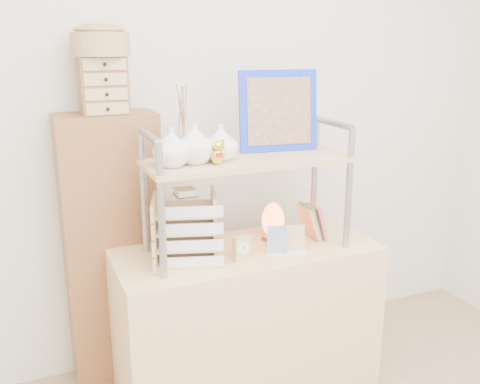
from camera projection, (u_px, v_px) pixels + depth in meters
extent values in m
cube|color=silver|center=(208.00, 115.00, 2.72)|extent=(3.40, 0.02, 2.60)
cube|color=tan|center=(247.00, 322.00, 2.54)|extent=(1.20, 0.50, 0.75)
cube|color=brown|center=(114.00, 253.00, 2.58)|extent=(0.45, 0.24, 1.35)
cylinder|color=gray|center=(161.00, 212.00, 2.06)|extent=(0.03, 0.03, 0.55)
cylinder|color=gray|center=(144.00, 193.00, 2.33)|extent=(0.03, 0.03, 0.55)
cylinder|color=gray|center=(149.00, 136.00, 2.12)|extent=(0.03, 0.30, 0.03)
cylinder|color=gray|center=(349.00, 189.00, 2.39)|extent=(0.03, 0.03, 0.55)
cylinder|color=gray|center=(315.00, 174.00, 2.65)|extent=(0.03, 0.03, 0.55)
cylinder|color=gray|center=(334.00, 123.00, 2.44)|extent=(0.03, 0.30, 0.03)
cube|color=tan|center=(248.00, 161.00, 2.32)|extent=(0.90, 0.34, 0.02)
imported|color=silver|center=(171.00, 147.00, 2.15)|extent=(0.15, 0.15, 0.16)
imported|color=silver|center=(195.00, 143.00, 2.20)|extent=(0.16, 0.16, 0.17)
imported|color=silver|center=(221.00, 142.00, 2.27)|extent=(0.15, 0.15, 0.15)
cylinder|color=#275DAA|center=(183.00, 146.00, 2.32)|extent=(0.07, 0.07, 0.10)
cube|color=#162DCF|center=(278.00, 111.00, 2.43)|extent=(0.37, 0.10, 0.37)
cube|color=brown|center=(279.00, 111.00, 2.42)|extent=(0.30, 0.08, 0.30)
cube|color=#C05465|center=(317.00, 221.00, 2.55)|extent=(0.06, 0.12, 0.17)
cube|color=#628C46|center=(311.00, 220.00, 2.55)|extent=(0.07, 0.12, 0.17)
cube|color=tan|center=(309.00, 222.00, 2.53)|extent=(0.07, 0.13, 0.16)
cube|color=tan|center=(186.00, 257.00, 2.33)|extent=(0.32, 0.31, 0.01)
cube|color=white|center=(195.00, 262.00, 2.21)|extent=(0.23, 0.08, 0.05)
cube|color=tan|center=(185.00, 241.00, 2.31)|extent=(0.32, 0.31, 0.01)
cube|color=white|center=(194.00, 246.00, 2.19)|extent=(0.23, 0.08, 0.05)
cube|color=tan|center=(185.00, 226.00, 2.29)|extent=(0.32, 0.31, 0.01)
cube|color=white|center=(194.00, 229.00, 2.17)|extent=(0.23, 0.08, 0.05)
cube|color=tan|center=(184.00, 209.00, 2.27)|extent=(0.32, 0.31, 0.01)
cube|color=white|center=(193.00, 212.00, 2.15)|extent=(0.23, 0.08, 0.05)
cube|color=beige|center=(185.00, 192.00, 2.23)|extent=(0.08, 0.08, 0.03)
cylinder|color=brown|center=(272.00, 237.00, 2.55)|extent=(0.10, 0.10, 0.02)
ellipsoid|color=#FF4B1E|center=(273.00, 219.00, 2.52)|extent=(0.12, 0.11, 0.16)
cube|color=tan|center=(242.00, 248.00, 2.30)|extent=(0.08, 0.05, 0.11)
cylinder|color=white|center=(243.00, 248.00, 2.28)|extent=(0.06, 0.01, 0.06)
cube|color=white|center=(286.00, 252.00, 2.39)|extent=(0.19, 0.11, 0.01)
cube|color=#1F4C91|center=(277.00, 239.00, 2.35)|extent=(0.09, 0.05, 0.12)
cube|color=tan|center=(295.00, 237.00, 2.40)|extent=(0.09, 0.05, 0.11)
cube|color=brown|center=(103.00, 85.00, 2.34)|extent=(0.20, 0.15, 0.25)
cube|color=tan|center=(108.00, 109.00, 2.30)|extent=(0.18, 0.01, 0.05)
cube|color=tan|center=(107.00, 94.00, 2.28)|extent=(0.18, 0.01, 0.05)
cube|color=tan|center=(106.00, 79.00, 2.26)|extent=(0.18, 0.01, 0.05)
cube|color=tan|center=(105.00, 64.00, 2.25)|extent=(0.18, 0.01, 0.05)
cylinder|color=#956D44|center=(100.00, 44.00, 2.29)|extent=(0.25, 0.25, 0.10)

